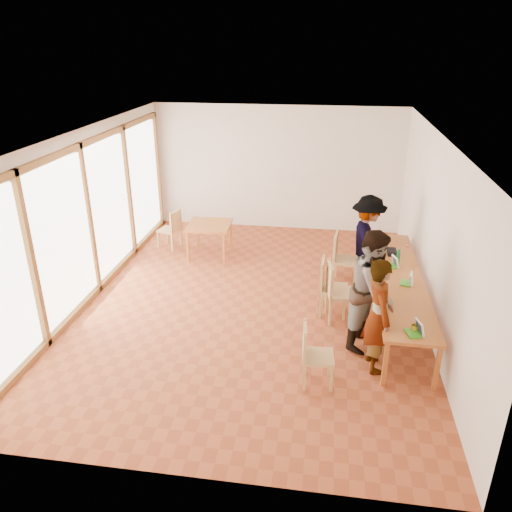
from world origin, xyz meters
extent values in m
plane|color=#A74D28|center=(0.00, 0.00, 0.00)|extent=(8.00, 8.00, 0.00)
cube|color=white|center=(0.00, 4.00, 1.50)|extent=(6.00, 0.10, 3.00)
cube|color=white|center=(0.00, -4.00, 1.50)|extent=(6.00, 0.10, 3.00)
cube|color=white|center=(3.00, 0.00, 1.50)|extent=(0.10, 8.00, 3.00)
cube|color=white|center=(-2.96, 0.00, 1.50)|extent=(0.10, 8.00, 3.00)
cube|color=white|center=(0.00, 0.00, 3.02)|extent=(6.00, 8.00, 0.04)
cube|color=#BB6C29|center=(2.50, -0.13, 0.72)|extent=(0.80, 4.00, 0.05)
cube|color=#BB6C29|center=(2.16, -2.07, 0.35)|extent=(0.06, 0.06, 0.70)
cube|color=#BB6C29|center=(2.16, 1.81, 0.35)|extent=(0.06, 0.06, 0.70)
cube|color=#BB6C29|center=(2.84, -2.07, 0.35)|extent=(0.06, 0.06, 0.70)
cube|color=#BB6C29|center=(2.84, 1.81, 0.35)|extent=(0.06, 0.06, 0.70)
cube|color=#BB6C29|center=(-1.23, 1.92, 0.72)|extent=(0.90, 0.90, 0.05)
cube|color=#BB6C29|center=(-1.62, 1.53, 0.35)|extent=(0.05, 0.05, 0.70)
cube|color=#BB6C29|center=(-1.62, 2.31, 0.35)|extent=(0.05, 0.05, 0.70)
cube|color=#BB6C29|center=(-0.84, 1.53, 0.35)|extent=(0.05, 0.05, 0.70)
cube|color=#BB6C29|center=(-0.84, 2.31, 0.35)|extent=(0.05, 0.05, 0.70)
cube|color=#DDB46E|center=(1.25, -2.15, 0.43)|extent=(0.45, 0.45, 0.04)
cube|color=#DDB46E|center=(1.06, -2.17, 0.67)|extent=(0.07, 0.42, 0.44)
cube|color=#DDB46E|center=(1.58, -0.36, 0.49)|extent=(0.55, 0.55, 0.05)
cube|color=#DDB46E|center=(1.37, -0.39, 0.77)|extent=(0.12, 0.48, 0.51)
cube|color=#DDB46E|center=(1.45, -0.18, 0.48)|extent=(0.49, 0.49, 0.04)
cube|color=#DDB46E|center=(1.24, -0.17, 0.74)|extent=(0.07, 0.47, 0.49)
cube|color=#DDB46E|center=(1.67, 1.04, 0.49)|extent=(0.52, 0.52, 0.05)
cube|color=#DDB46E|center=(1.45, 1.06, 0.76)|extent=(0.10, 0.48, 0.50)
cube|color=#DDB46E|center=(-2.26, 2.26, 0.43)|extent=(0.52, 0.52, 0.04)
cube|color=#DDB46E|center=(-2.07, 2.21, 0.67)|extent=(0.15, 0.42, 0.44)
imported|color=gray|center=(2.05, -1.65, 0.86)|extent=(0.53, 0.69, 1.71)
imported|color=gray|center=(2.01, -1.04, 0.94)|extent=(1.03, 1.13, 1.89)
imported|color=gray|center=(2.04, 1.16, 0.88)|extent=(0.77, 1.19, 1.75)
cube|color=green|center=(2.50, -1.90, 0.76)|extent=(0.23, 0.28, 0.03)
cube|color=white|center=(2.58, -1.87, 0.85)|extent=(0.13, 0.23, 0.20)
cube|color=green|center=(2.59, -0.36, 0.76)|extent=(0.21, 0.27, 0.02)
cube|color=white|center=(2.67, -0.38, 0.85)|extent=(0.11, 0.23, 0.20)
cube|color=green|center=(2.41, 0.28, 0.76)|extent=(0.23, 0.27, 0.02)
cube|color=white|center=(2.48, 0.30, 0.85)|extent=(0.13, 0.22, 0.19)
imported|color=gold|center=(2.53, -1.80, 0.79)|extent=(0.12, 0.12, 0.09)
cylinder|color=#1A632D|center=(2.54, 0.39, 0.89)|extent=(0.07, 0.07, 0.28)
cylinder|color=silver|center=(2.41, 1.59, 0.80)|extent=(0.07, 0.07, 0.09)
cylinder|color=white|center=(2.17, -0.62, 0.78)|extent=(0.08, 0.08, 0.06)
cube|color=#EB4A84|center=(2.82, 1.29, 0.76)|extent=(0.05, 0.10, 0.01)
cube|color=black|center=(2.48, 0.84, 0.80)|extent=(0.16, 0.26, 0.09)
camera|label=1|loc=(1.26, -7.88, 4.42)|focal=35.00mm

